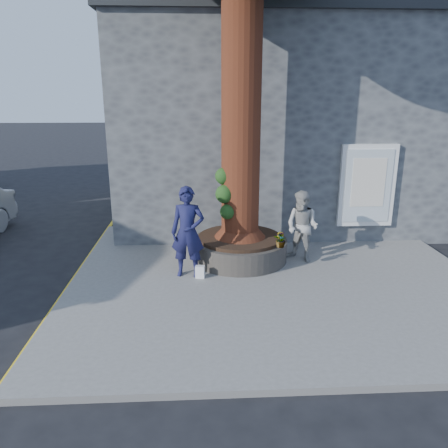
{
  "coord_description": "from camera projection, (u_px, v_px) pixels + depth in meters",
  "views": [
    {
      "loc": [
        -0.13,
        -8.08,
        4.04
      ],
      "look_at": [
        0.37,
        1.28,
        1.25
      ],
      "focal_mm": 35.0,
      "sensor_mm": 36.0,
      "label": 1
    }
  ],
  "objects": [
    {
      "name": "shopping_bag",
      "position": [
        200.0,
        272.0,
        9.67
      ],
      "size": [
        0.22,
        0.15,
        0.28
      ],
      "primitive_type": "cube",
      "rotation": [
        0.0,
        0.0,
        -0.17
      ],
      "color": "white",
      "rests_on": "pavement"
    },
    {
      "name": "woman",
      "position": [
        302.0,
        227.0,
        10.51
      ],
      "size": [
        1.06,
        1.05,
        1.73
      ],
      "primitive_type": "imported",
      "rotation": [
        0.0,
        0.0,
        -0.75
      ],
      "color": "#A3A29C",
      "rests_on": "pavement"
    },
    {
      "name": "pavement",
      "position": [
        274.0,
        277.0,
        9.91
      ],
      "size": [
        9.0,
        8.0,
        0.12
      ],
      "primitive_type": "cube",
      "color": "slate",
      "rests_on": "ground"
    },
    {
      "name": "planter",
      "position": [
        240.0,
        248.0,
        10.73
      ],
      "size": [
        2.3,
        2.3,
        0.6
      ],
      "color": "black",
      "rests_on": "pavement"
    },
    {
      "name": "plant_c",
      "position": [
        281.0,
        239.0,
        9.82
      ],
      "size": [
        0.28,
        0.28,
        0.37
      ],
      "primitive_type": "imported",
      "rotation": [
        0.0,
        0.0,
        3.58
      ],
      "color": "gray",
      "rests_on": "planter"
    },
    {
      "name": "ground",
      "position": [
        209.0,
        301.0,
        8.89
      ],
      "size": [
        120.0,
        120.0,
        0.0
      ],
      "primitive_type": "plane",
      "color": "black",
      "rests_on": "ground"
    },
    {
      "name": "plant_a",
      "position": [
        281.0,
        240.0,
        9.82
      ],
      "size": [
        0.21,
        0.2,
        0.34
      ],
      "primitive_type": "imported",
      "rotation": [
        0.0,
        0.0,
        0.64
      ],
      "color": "gray",
      "rests_on": "planter"
    },
    {
      "name": "yellow_line",
      "position": [
        71.0,
        284.0,
        9.69
      ],
      "size": [
        0.1,
        30.0,
        0.01
      ],
      "primitive_type": "cube",
      "color": "yellow",
      "rests_on": "ground"
    },
    {
      "name": "man",
      "position": [
        188.0,
        232.0,
        9.58
      ],
      "size": [
        0.8,
        0.58,
        2.03
      ],
      "primitive_type": "imported",
      "rotation": [
        0.0,
        0.0,
        -0.13
      ],
      "color": "#17183F",
      "rests_on": "pavement"
    },
    {
      "name": "plant_d",
      "position": [
        281.0,
        240.0,
        9.83
      ],
      "size": [
        0.4,
        0.4,
        0.33
      ],
      "primitive_type": "imported",
      "rotation": [
        0.0,
        0.0,
        5.51
      ],
      "color": "gray",
      "rests_on": "planter"
    },
    {
      "name": "plant_b",
      "position": [
        280.0,
        240.0,
        9.82
      ],
      "size": [
        0.26,
        0.26,
        0.35
      ],
      "primitive_type": "imported",
      "rotation": [
        0.0,
        0.0,
        2.12
      ],
      "color": "gray",
      "rests_on": "planter"
    },
    {
      "name": "stone_shop",
      "position": [
        277.0,
        121.0,
        15.01
      ],
      "size": [
        10.3,
        8.3,
        6.3
      ],
      "color": "#484B4D",
      "rests_on": "ground"
    }
  ]
}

